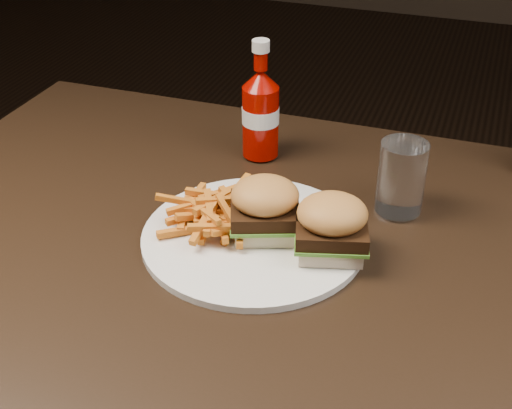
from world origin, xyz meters
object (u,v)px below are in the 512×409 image
(ketchup_bottle, at_px, (261,121))
(tumbler, at_px, (401,177))
(plate, at_px, (253,237))
(dining_table, at_px, (293,269))

(ketchup_bottle, distance_m, tumbler, 0.25)
(tumbler, bearing_deg, plate, -141.29)
(tumbler, bearing_deg, ketchup_bottle, 158.74)
(ketchup_bottle, height_order, tumbler, ketchup_bottle)
(plate, xyz_separation_m, tumbler, (0.17, 0.13, 0.05))
(ketchup_bottle, bearing_deg, tumbler, -21.26)
(plate, relative_size, ketchup_bottle, 2.59)
(dining_table, distance_m, ketchup_bottle, 0.28)
(dining_table, relative_size, ketchup_bottle, 10.61)
(dining_table, relative_size, tumbler, 11.80)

